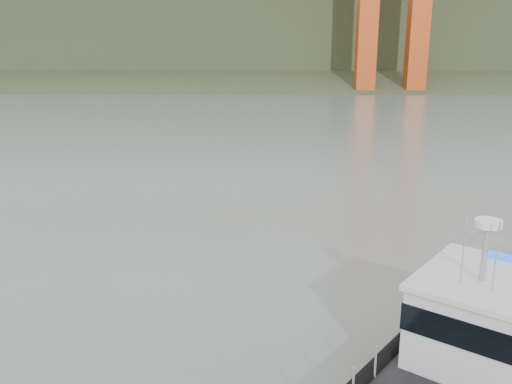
# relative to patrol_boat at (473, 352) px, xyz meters

# --- Properties ---
(ground) EXTENTS (400.00, 400.00, 0.00)m
(ground) POSITION_rel_patrol_boat_xyz_m (-7.39, 3.87, -1.36)
(ground) COLOR slate
(ground) RESTS_ON ground
(headlands) EXTENTS (500.00, 105.36, 27.12)m
(headlands) POSITION_rel_patrol_boat_xyz_m (-7.39, 129.37, 5.69)
(headlands) COLOR #2F3F24
(headlands) RESTS_ON ground
(patrol_boat) EXTENTS (10.00, 11.34, 5.42)m
(patrol_boat) POSITION_rel_patrol_boat_xyz_m (0.00, 0.00, 0.00)
(patrol_boat) COLOR black
(patrol_boat) RESTS_ON ground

